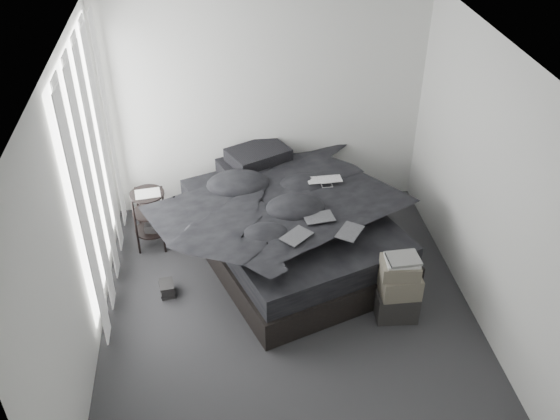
{
  "coord_description": "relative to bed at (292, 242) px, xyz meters",
  "views": [
    {
      "loc": [
        -0.63,
        -4.33,
        4.32
      ],
      "look_at": [
        0.0,
        0.8,
        0.75
      ],
      "focal_mm": 40.0,
      "sensor_mm": 36.0,
      "label": 1
    }
  ],
  "objects": [
    {
      "name": "pillow_upper",
      "position": [
        -0.28,
        0.84,
        0.64
      ],
      "size": [
        0.79,
        0.69,
        0.15
      ],
      "primitive_type": "cube",
      "rotation": [
        0.0,
        0.0,
        0.45
      ],
      "color": "black",
      "rests_on": "pillow_lower"
    },
    {
      "name": "window_left",
      "position": [
        -1.94,
        -0.12,
        1.19
      ],
      "size": [
        0.02,
        2.0,
        2.3
      ],
      "primitive_type": "cube",
      "color": "white",
      "rests_on": "wall_left"
    },
    {
      "name": "duvet",
      "position": [
        0.02,
        -0.05,
        0.54
      ],
      "size": [
        2.3,
        2.46,
        0.27
      ],
      "primitive_type": "imported",
      "rotation": [
        0.0,
        0.0,
        0.35
      ],
      "color": "black",
      "rests_on": "mattress"
    },
    {
      "name": "papers",
      "position": [
        -1.51,
        0.34,
        0.53
      ],
      "size": [
        0.29,
        0.23,
        0.01
      ],
      "primitive_type": "cube",
      "rotation": [
        0.0,
        0.0,
        0.13
      ],
      "color": "white",
      "rests_on": "side_stand"
    },
    {
      "name": "comic_a",
      "position": [
        -0.06,
        -0.68,
        0.68
      ],
      "size": [
        0.35,
        0.34,
        0.01
      ],
      "primitive_type": "cube",
      "rotation": [
        0.0,
        0.0,
        0.73
      ],
      "color": "black",
      "rests_on": "duvet"
    },
    {
      "name": "floor_books",
      "position": [
        -1.35,
        -0.5,
        -0.09
      ],
      "size": [
        0.16,
        0.21,
        0.14
      ],
      "primitive_type": "cube",
      "rotation": [
        0.0,
        0.0,
        0.14
      ],
      "color": "black",
      "rests_on": "floor"
    },
    {
      "name": "wall_right",
      "position": [
        1.64,
        -1.02,
        1.14
      ],
      "size": [
        0.01,
        4.2,
        2.6
      ],
      "primitive_type": "cube",
      "color": "silver",
      "rests_on": "ground"
    },
    {
      "name": "comic_c",
      "position": [
        0.46,
        -0.68,
        0.7
      ],
      "size": [
        0.33,
        0.35,
        0.01
      ],
      "primitive_type": "cube",
      "rotation": [
        0.0,
        0.0,
        0.96
      ],
      "color": "black",
      "rests_on": "duvet"
    },
    {
      "name": "side_stand",
      "position": [
        -1.52,
        0.35,
        0.18
      ],
      "size": [
        0.39,
        0.39,
        0.68
      ],
      "primitive_type": "cylinder",
      "rotation": [
        0.0,
        0.0,
        -0.04
      ],
      "color": "black",
      "rests_on": "floor"
    },
    {
      "name": "art_book_snake",
      "position": [
        0.88,
        -1.08,
        0.55
      ],
      "size": [
        0.3,
        0.24,
        0.03
      ],
      "primitive_type": "cube",
      "rotation": [
        0.0,
        0.0,
        0.04
      ],
      "color": "silver",
      "rests_on": "art_book_white"
    },
    {
      "name": "ceiling",
      "position": [
        -0.16,
        -1.02,
        2.44
      ],
      "size": [
        3.6,
        4.2,
        0.01
      ],
      "primitive_type": "cube",
      "color": "white",
      "rests_on": "ground"
    },
    {
      "name": "box_mid",
      "position": [
        0.88,
        -1.08,
        0.24
      ],
      "size": [
        0.37,
        0.29,
        0.22
      ],
      "primitive_type": "cube",
      "rotation": [
        0.0,
        0.0,
        0.0
      ],
      "color": "#666051",
      "rests_on": "box_lower"
    },
    {
      "name": "laptop",
      "position": [
        0.39,
        0.2,
        0.69
      ],
      "size": [
        0.38,
        0.25,
        0.03
      ],
      "primitive_type": "imported",
      "rotation": [
        0.0,
        0.0,
        0.03
      ],
      "color": "silver",
      "rests_on": "duvet"
    },
    {
      "name": "mattress",
      "position": [
        0.0,
        0.0,
        0.28
      ],
      "size": [
        2.37,
        2.71,
        0.25
      ],
      "primitive_type": "cube",
      "rotation": [
        0.0,
        0.0,
        0.35
      ],
      "color": "black",
      "rests_on": "bed"
    },
    {
      "name": "art_book_white",
      "position": [
        0.87,
        -1.07,
        0.52
      ],
      "size": [
        0.32,
        0.26,
        0.03
      ],
      "primitive_type": "cube",
      "rotation": [
        0.0,
        0.0,
        -0.07
      ],
      "color": "silver",
      "rests_on": "box_upper"
    },
    {
      "name": "bed",
      "position": [
        0.0,
        0.0,
        0.0
      ],
      "size": [
        2.46,
        2.8,
        0.32
      ],
      "primitive_type": "cube",
      "rotation": [
        0.0,
        0.0,
        0.35
      ],
      "color": "black",
      "rests_on": "floor"
    },
    {
      "name": "pillow_lower",
      "position": [
        -0.36,
        0.83,
        0.49
      ],
      "size": [
        0.82,
        0.69,
        0.16
      ],
      "primitive_type": "cube",
      "rotation": [
        0.0,
        0.0,
        0.35
      ],
      "color": "black",
      "rests_on": "mattress"
    },
    {
      "name": "floor",
      "position": [
        -0.16,
        -1.02,
        -0.16
      ],
      "size": [
        3.6,
        4.2,
        0.01
      ],
      "primitive_type": "cube",
      "color": "#2F2F31",
      "rests_on": "ground"
    },
    {
      "name": "comic_b",
      "position": [
        0.21,
        -0.41,
        0.69
      ],
      "size": [
        0.32,
        0.23,
        0.01
      ],
      "primitive_type": "cube",
      "rotation": [
        0.0,
        0.0,
        0.14
      ],
      "color": "black",
      "rests_on": "duvet"
    },
    {
      "name": "wall_front",
      "position": [
        -0.16,
        -3.12,
        1.14
      ],
      "size": [
        3.6,
        0.01,
        2.6
      ],
      "primitive_type": "cube",
      "color": "silver",
      "rests_on": "ground"
    },
    {
      "name": "box_upper",
      "position": [
        0.86,
        -1.07,
        0.43
      ],
      "size": [
        0.38,
        0.32,
        0.15
      ],
      "primitive_type": "cube",
      "rotation": [
        0.0,
        0.0,
        -0.12
      ],
      "color": "#666051",
      "rests_on": "box_mid"
    },
    {
      "name": "wall_left",
      "position": [
        -1.96,
        -1.02,
        1.14
      ],
      "size": [
        0.01,
        4.2,
        2.6
      ],
      "primitive_type": "cube",
      "color": "silver",
      "rests_on": "ground"
    },
    {
      "name": "box_lower",
      "position": [
        0.87,
        -1.07,
        -0.01
      ],
      "size": [
        0.41,
        0.33,
        0.29
      ],
      "primitive_type": "cube",
      "rotation": [
        0.0,
        0.0,
        -0.07
      ],
      "color": "black",
      "rests_on": "floor"
    },
    {
      "name": "curtain_left",
      "position": [
        -1.89,
        -0.12,
        1.12
      ],
      "size": [
        0.06,
        2.12,
        2.48
      ],
      "primitive_type": "cube",
      "color": "white",
      "rests_on": "wall_left"
    },
    {
      "name": "wall_back",
      "position": [
        -0.16,
        1.08,
        1.14
      ],
      "size": [
        3.6,
        0.01,
        2.6
      ],
      "primitive_type": "cube",
      "color": "silver",
      "rests_on": "ground"
    }
  ]
}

